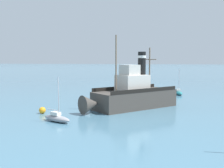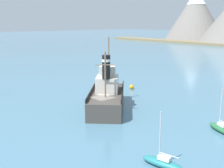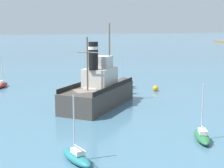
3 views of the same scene
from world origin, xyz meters
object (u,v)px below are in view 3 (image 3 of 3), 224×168
sailboat_grey (124,85)px  mooring_buoy (156,88)px  sailboat_red (2,85)px  old_tugboat (100,91)px  sailboat_teal (77,157)px  sailboat_green (202,136)px

sailboat_grey → mooring_buoy: 5.26m
sailboat_red → mooring_buoy: size_ratio=5.89×
old_tugboat → sailboat_grey: 12.12m
old_tugboat → sailboat_red: old_tugboat is taller
sailboat_red → sailboat_teal: (32.98, 3.10, 0.00)m
sailboat_grey → sailboat_teal: (25.63, -14.52, 0.00)m
sailboat_grey → sailboat_teal: 29.45m
sailboat_grey → sailboat_red: same height
sailboat_green → sailboat_grey: same height
old_tugboat → sailboat_teal: 17.62m
sailboat_teal → sailboat_grey: bearing=150.5°
old_tugboat → mooring_buoy: old_tugboat is taller
old_tugboat → sailboat_teal: old_tugboat is taller
old_tugboat → sailboat_green: (15.30, 3.81, -1.40)m
sailboat_grey → sailboat_teal: same height
old_tugboat → sailboat_green: bearing=14.0°
old_tugboat → sailboat_green: size_ratio=2.58×
old_tugboat → sailboat_red: (-17.02, -10.44, -1.40)m
sailboat_teal → mooring_buoy: sailboat_teal is taller
sailboat_green → sailboat_red: same height
sailboat_grey → sailboat_red: (-7.35, -17.62, 0.00)m
sailboat_green → sailboat_teal: 11.17m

